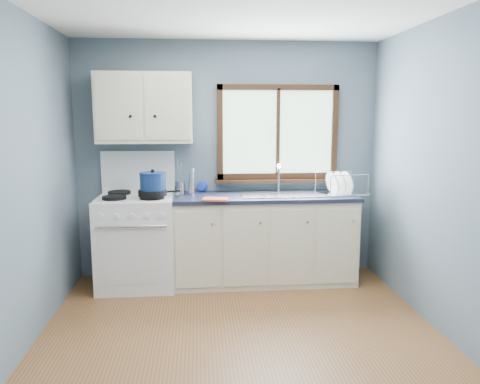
{
  "coord_description": "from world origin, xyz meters",
  "views": [
    {
      "loc": [
        -0.32,
        -3.21,
        1.72
      ],
      "look_at": [
        0.05,
        0.9,
        1.05
      ],
      "focal_mm": 35.0,
      "sensor_mm": 36.0,
      "label": 1
    }
  ],
  "objects": [
    {
      "name": "floor",
      "position": [
        0.0,
        0.0,
        -0.01
      ],
      "size": [
        3.2,
        3.6,
        0.02
      ],
      "primitive_type": "cube",
      "color": "brown",
      "rests_on": "ground"
    },
    {
      "name": "wall_back",
      "position": [
        0.0,
        1.81,
        1.25
      ],
      "size": [
        3.2,
        0.02,
        2.5
      ],
      "primitive_type": "cube",
      "color": "slate",
      "rests_on": "ground"
    },
    {
      "name": "wall_front",
      "position": [
        0.0,
        -1.81,
        1.25
      ],
      "size": [
        3.2,
        0.02,
        2.5
      ],
      "primitive_type": "cube",
      "color": "slate",
      "rests_on": "ground"
    },
    {
      "name": "wall_left",
      "position": [
        -1.61,
        0.0,
        1.25
      ],
      "size": [
        0.02,
        3.6,
        2.5
      ],
      "primitive_type": "cube",
      "color": "slate",
      "rests_on": "ground"
    },
    {
      "name": "wall_right",
      "position": [
        1.61,
        0.0,
        1.25
      ],
      "size": [
        0.02,
        3.6,
        2.5
      ],
      "primitive_type": "cube",
      "color": "slate",
      "rests_on": "ground"
    },
    {
      "name": "gas_range",
      "position": [
        -0.95,
        1.47,
        0.49
      ],
      "size": [
        0.76,
        0.69,
        1.36
      ],
      "color": "white",
      "rests_on": "floor"
    },
    {
      "name": "base_cabinets",
      "position": [
        0.36,
        1.49,
        0.41
      ],
      "size": [
        1.85,
        0.6,
        0.88
      ],
      "color": "beige",
      "rests_on": "floor"
    },
    {
      "name": "countertop",
      "position": [
        0.36,
        1.49,
        0.9
      ],
      "size": [
        1.89,
        0.64,
        0.04
      ],
      "primitive_type": "cube",
      "color": "black",
      "rests_on": "base_cabinets"
    },
    {
      "name": "sink",
      "position": [
        0.54,
        1.49,
        0.86
      ],
      "size": [
        0.84,
        0.46,
        0.44
      ],
      "color": "silver",
      "rests_on": "countertop"
    },
    {
      "name": "window",
      "position": [
        0.54,
        1.77,
        1.48
      ],
      "size": [
        1.36,
        0.1,
        1.03
      ],
      "color": "#9EC6A8",
      "rests_on": "wall_back"
    },
    {
      "name": "upper_cabinets",
      "position": [
        -0.85,
        1.63,
        1.8
      ],
      "size": [
        0.95,
        0.35,
        0.7
      ],
      "color": "beige",
      "rests_on": "wall_back"
    },
    {
      "name": "skillet",
      "position": [
        -0.76,
        1.32,
        0.99
      ],
      "size": [
        0.44,
        0.35,
        0.06
      ],
      "rotation": [
        0.0,
        0.0,
        0.35
      ],
      "color": "black",
      "rests_on": "gas_range"
    },
    {
      "name": "stockpot",
      "position": [
        -0.76,
        1.33,
        1.07
      ],
      "size": [
        0.33,
        0.33,
        0.26
      ],
      "rotation": [
        0.0,
        0.0,
        -0.33
      ],
      "color": "navy",
      "rests_on": "gas_range"
    },
    {
      "name": "utensil_crock",
      "position": [
        -0.51,
        1.58,
        0.99
      ],
      "size": [
        0.13,
        0.13,
        0.36
      ],
      "rotation": [
        0.0,
        0.0,
        -0.12
      ],
      "color": "silver",
      "rests_on": "countertop"
    },
    {
      "name": "thermos",
      "position": [
        -0.39,
        1.56,
        1.06
      ],
      "size": [
        0.08,
        0.08,
        0.28
      ],
      "primitive_type": "cylinder",
      "rotation": [
        0.0,
        0.0,
        -0.36
      ],
      "color": "silver",
      "rests_on": "countertop"
    },
    {
      "name": "soap_bottle",
      "position": [
        -0.29,
        1.74,
        1.06
      ],
      "size": [
        0.14,
        0.14,
        0.28
      ],
      "primitive_type": "imported",
      "rotation": [
        0.0,
        0.0,
        -0.32
      ],
      "color": "blue",
      "rests_on": "countertop"
    },
    {
      "name": "dish_towel",
      "position": [
        -0.16,
        1.23,
        0.93
      ],
      "size": [
        0.27,
        0.22,
        0.02
      ],
      "primitive_type": "cube",
      "rotation": [
        0.0,
        0.0,
        -0.21
      ],
      "color": "#CA4F33",
      "rests_on": "countertop"
    },
    {
      "name": "dish_rack",
      "position": [
        1.15,
        1.48,
        0.98
      ],
      "size": [
        0.52,
        0.44,
        0.24
      ],
      "rotation": [
        0.0,
        0.0,
        0.24
      ],
      "color": "silver",
      "rests_on": "countertop"
    }
  ]
}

